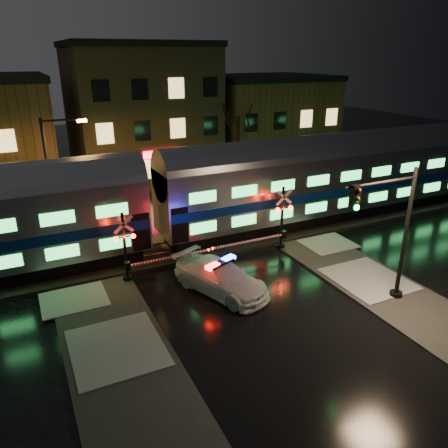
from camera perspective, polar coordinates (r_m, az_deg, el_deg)
The scene contains 12 objects.
ground at distance 22.69m, azimuth 0.74°, elevation -7.62°, with size 120.00×120.00×0.00m, color black.
ballast at distance 26.73m, azimuth -4.04°, elevation -2.69°, with size 90.00×4.20×0.24m, color black.
sidewalk_left at distance 16.22m, azimuth -11.29°, elevation -21.53°, with size 4.00×20.00×0.12m, color #2D2D2D.
sidewalk_right at distance 22.23m, azimuth 23.57°, elevation -10.09°, with size 4.00×20.00×0.12m, color #2D2D2D.
building_mid at distance 42.02m, azimuth -10.86°, elevation 13.84°, with size 12.00×11.00×11.50m, color brown.
building_right at distance 46.86m, azimuth 5.33°, elevation 13.01°, with size 12.00×10.00×8.50m, color brown.
train at distance 24.83m, azimuth -9.48°, elevation 3.22°, with size 51.00×3.12×5.92m.
police_car at distance 21.52m, azimuth -0.43°, elevation -7.01°, with size 3.94×5.65×1.69m.
crossing_signal_right at distance 25.75m, azimuth 6.99°, elevation -0.19°, with size 5.48×0.64×3.88m.
crossing_signal_left at distance 22.62m, azimuth -11.79°, elevation -3.81°, with size 5.30×0.63×3.75m.
traffic_light at distance 20.75m, azimuth 20.87°, elevation -1.51°, with size 4.16×0.73×6.44m.
streetlight at distance 27.60m, azimuth -21.37°, elevation 6.11°, with size 2.56×0.27×7.67m.
Camera 1 is at (-8.89, -17.74, 11.00)m, focal length 35.00 mm.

